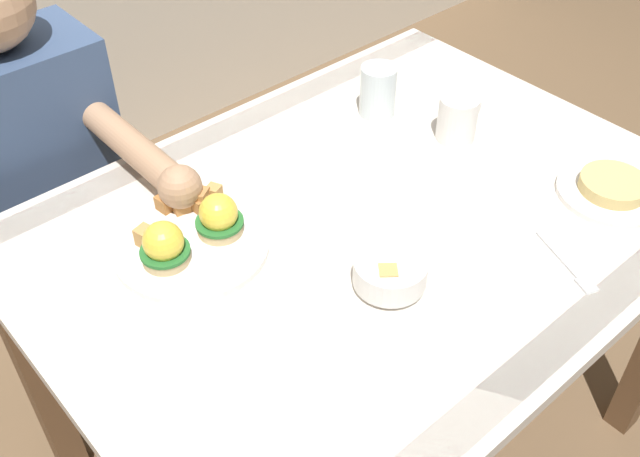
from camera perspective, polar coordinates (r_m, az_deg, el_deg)
The scene contains 9 objects.
ground_plane at distance 1.91m, azimuth 2.67°, elevation -16.14°, with size 6.00×6.00×0.00m, color brown.
dining_table at distance 1.41m, azimuth 3.47°, elevation -2.38°, with size 1.20×0.90×0.74m.
eggs_benedict_plate at distance 1.28m, azimuth -9.93°, elevation -0.59°, with size 0.27×0.27×0.09m.
fruit_bowl at distance 1.19m, azimuth 5.44°, elevation -3.45°, with size 0.12×0.12×0.06m.
coffee_mug at distance 1.53m, azimuth 10.63°, elevation 8.47°, with size 0.11×0.08×0.09m.
fork at distance 1.31m, azimuth 18.64°, elevation -2.71°, with size 0.07×0.15×0.00m.
water_glass_near at distance 1.58m, azimuth 4.49°, elevation 10.34°, with size 0.08×0.08×0.11m.
side_plate at distance 1.48m, azimuth 21.60°, elevation 2.86°, with size 0.20×0.20×0.04m.
diner_person at distance 1.66m, azimuth -20.47°, elevation 3.36°, with size 0.34×0.54×1.14m.
Camera 1 is at (-0.73, -0.70, 1.62)m, focal length 41.47 mm.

